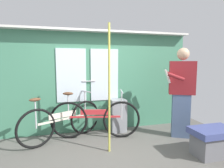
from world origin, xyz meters
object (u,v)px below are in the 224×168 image
bicycle_leaning_behind (63,121)px  bicycle_near_door (95,119)px  handrail_pole (109,89)px  bench_seat_corner (213,141)px  passenger_reading_newspaper (181,91)px  trash_bin_by_wall (118,115)px

bicycle_leaning_behind → bicycle_near_door: bearing=-32.6°
handrail_pole → bench_seat_corner: size_ratio=3.01×
bicycle_leaning_behind → bench_seat_corner: size_ratio=2.21×
bicycle_near_door → passenger_reading_newspaper: passenger_reading_newspaper is taller
passenger_reading_newspaper → trash_bin_by_wall: bearing=-1.2°
handrail_pole → trash_bin_by_wall: bearing=64.1°
bicycle_leaning_behind → passenger_reading_newspaper: passenger_reading_newspaper is taller
bicycle_near_door → trash_bin_by_wall: (0.55, 0.23, -0.04)m
bicycle_leaning_behind → handrail_pole: 1.22m
trash_bin_by_wall → bench_seat_corner: (1.14, -1.45, -0.11)m
passenger_reading_newspaper → trash_bin_by_wall: passenger_reading_newspaper is taller
passenger_reading_newspaper → bench_seat_corner: 1.09m
passenger_reading_newspaper → handrail_pole: (-1.53, -0.25, 0.12)m
passenger_reading_newspaper → trash_bin_by_wall: size_ratio=2.53×
bicycle_leaning_behind → trash_bin_by_wall: 1.17m
bicycle_near_door → handrail_pole: size_ratio=0.82×
bicycle_near_door → bicycle_leaning_behind: 0.61m
trash_bin_by_wall → bench_seat_corner: trash_bin_by_wall is taller
bicycle_near_door → trash_bin_by_wall: bearing=35.9°
bicycle_near_door → bench_seat_corner: bearing=-22.8°
trash_bin_by_wall → bench_seat_corner: size_ratio=1.00×
bench_seat_corner → bicycle_leaning_behind: bearing=151.0°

